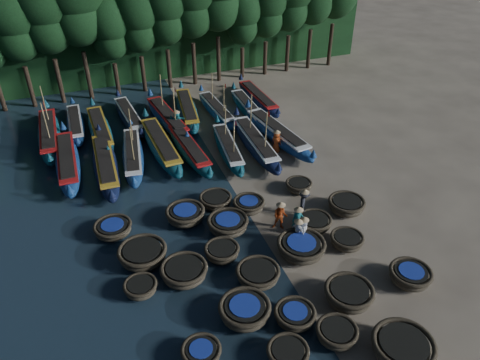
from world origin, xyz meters
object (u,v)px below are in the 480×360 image
object	(u,v)px
coracle_13	(301,247)
fisherman_4	(298,231)
coracle_21	(185,214)
long_boat_17	(258,98)
coracle_15	(143,254)
long_boat_16	(248,108)
long_boat_5	(189,149)
coracle_17	(228,224)
fisherman_3	(304,202)
coracle_7	(295,315)
coracle_18	(314,222)
long_boat_7	(255,143)
fisherman_6	(276,141)
long_boat_10	(76,124)
fisherman_5	(177,121)
coracle_16	(222,252)
long_boat_11	(100,130)
long_boat_9	(49,134)
fisherman_1	(298,220)
long_boat_14	(187,110)
coracle_8	(349,294)
long_boat_8	(277,133)
coracle_12	(258,274)
long_boat_15	(217,110)
coracle_3	(337,333)
coracle_6	(245,310)
coracle_20	(113,228)
coracle_5	(201,353)
coracle_23	(249,205)
long_boat_2	(106,165)
long_boat_1	(67,161)
coracle_10	(141,287)
fisherman_2	(280,215)
long_boat_13	(168,118)
coracle_2	(288,353)
coracle_4	(403,347)
coracle_14	(347,240)
long_boat_3	(133,155)
coracle_24	(299,186)
long_boat_12	(129,116)
coracle_9	(410,275)
coracle_11	(184,272)
long_boat_4	(161,145)

from	to	relation	value
coracle_13	fisherman_4	xyz separation A→B (m)	(0.22, 0.84, 0.34)
coracle_21	long_boat_17	distance (m)	16.16
coracle_15	long_boat_16	size ratio (longest dim) A/B	0.40
coracle_15	long_boat_5	bearing A→B (deg)	61.71
coracle_17	fisherman_3	xyz separation A→B (m)	(4.50, -0.17, 0.39)
coracle_7	coracle_18	world-z (taller)	coracle_7
long_boat_7	fisherman_6	xyz separation A→B (m)	(1.27, -0.72, 0.28)
coracle_15	long_boat_10	distance (m)	15.94
coracle_7	fisherman_5	distance (m)	18.94
coracle_16	long_boat_16	xyz separation A→B (m)	(7.27, 14.99, 0.11)
coracle_17	long_boat_11	world-z (taller)	long_boat_11
long_boat_9	fisherman_1	size ratio (longest dim) A/B	4.70
coracle_18	fisherman_6	world-z (taller)	fisherman_6
coracle_7	long_boat_17	bearing A→B (deg)	71.85
long_boat_5	long_boat_14	xyz separation A→B (m)	(1.49, 5.97, 0.02)
coracle_8	long_boat_8	bearing A→B (deg)	78.18
coracle_12	long_boat_15	size ratio (longest dim) A/B	0.29
coracle_21	coracle_3	bearing A→B (deg)	-68.47
coracle_6	coracle_20	size ratio (longest dim) A/B	1.08
coracle_5	coracle_16	xyz separation A→B (m)	(2.67, 5.31, 0.02)
coracle_23	long_boat_7	bearing A→B (deg)	64.84
long_boat_10	long_boat_2	bearing A→B (deg)	-77.53
long_boat_1	long_boat_2	bearing A→B (deg)	-29.34
coracle_10	fisherman_2	world-z (taller)	fisherman_2
coracle_8	long_boat_13	size ratio (longest dim) A/B	0.27
fisherman_5	coracle_2	bearing A→B (deg)	-105.37
coracle_15	coracle_20	bearing A→B (deg)	113.09
coracle_4	coracle_14	distance (m)	6.69
coracle_4	long_boat_3	bearing A→B (deg)	112.21
long_boat_14	long_boat_16	xyz separation A→B (m)	(4.67, -1.33, -0.05)
coracle_24	coracle_21	bearing A→B (deg)	-176.59
coracle_12	coracle_20	distance (m)	8.46
coracle_8	long_boat_10	xyz separation A→B (m)	(-10.42, 21.74, 0.00)
long_boat_8	long_boat_12	xyz separation A→B (m)	(-9.54, 6.71, -0.10)
coracle_9	long_boat_13	size ratio (longest dim) A/B	0.27
long_boat_3	coracle_12	bearing A→B (deg)	-65.82
coracle_8	coracle_11	size ratio (longest dim) A/B	0.83
coracle_23	fisherman_3	bearing A→B (deg)	-27.85
coracle_15	long_boat_5	size ratio (longest dim) A/B	0.38
coracle_17	long_boat_12	bearing A→B (deg)	100.91
coracle_15	long_boat_11	world-z (taller)	long_boat_11
long_boat_4	long_boat_10	size ratio (longest dim) A/B	1.25
coracle_9	coracle_11	world-z (taller)	coracle_11
long_boat_4	coracle_2	bearing A→B (deg)	-88.98
long_boat_16	long_boat_3	bearing A→B (deg)	-156.62
fisherman_6	coracle_10	bearing A→B (deg)	100.88
coracle_11	long_boat_14	size ratio (longest dim) A/B	0.34
long_boat_17	coracle_13	bearing A→B (deg)	-107.52
coracle_14	long_boat_10	size ratio (longest dim) A/B	0.29
coracle_16	fisherman_2	xyz separation A→B (m)	(3.73, 1.10, 0.48)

